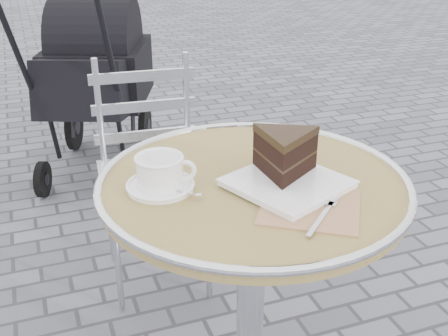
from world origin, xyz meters
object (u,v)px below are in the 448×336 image
object	(u,v)px
cafe_table	(252,241)
baby_stroller	(95,85)
cake_plate_set	(286,160)
bistro_chair	(149,147)
cappuccino_set	(161,175)

from	to	relation	value
cafe_table	baby_stroller	size ratio (longest dim) A/B	0.70
cake_plate_set	bistro_chair	world-z (taller)	cake_plate_set
cafe_table	bistro_chair	world-z (taller)	bistro_chair
cappuccino_set	bistro_chair	distance (m)	0.80
cappuccino_set	cake_plate_set	size ratio (longest dim) A/B	0.42
baby_stroller	cafe_table	bearing A→B (deg)	-64.39
cafe_table	cappuccino_set	bearing A→B (deg)	171.12
baby_stroller	cappuccino_set	bearing A→B (deg)	-71.07
cake_plate_set	baby_stroller	size ratio (longest dim) A/B	0.36
cafe_table	cake_plate_set	world-z (taller)	cake_plate_set
cappuccino_set	baby_stroller	size ratio (longest dim) A/B	0.15
cafe_table	cake_plate_set	xyz separation A→B (m)	(0.06, -0.03, 0.22)
cafe_table	cake_plate_set	size ratio (longest dim) A/B	1.95
cafe_table	cappuccino_set	size ratio (longest dim) A/B	4.59
cappuccino_set	cake_plate_set	world-z (taller)	cake_plate_set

